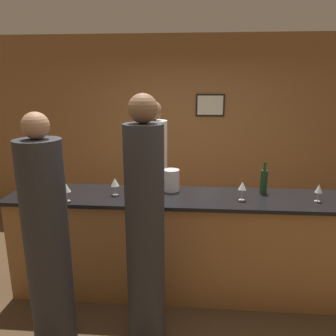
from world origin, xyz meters
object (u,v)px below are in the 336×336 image
wine_bottle_1 (264,181)px  bartender (153,185)px  wine_bottle_0 (52,185)px  guest_1 (47,244)px  ice_bucket (171,180)px  guest_0 (145,232)px

wine_bottle_1 → bartender: bearing=152.0°
wine_bottle_0 → guest_1: bearing=-71.0°
wine_bottle_1 → ice_bucket: (-0.91, 0.00, -0.01)m
wine_bottle_1 → wine_bottle_0: bearing=-172.9°
guest_0 → ice_bucket: size_ratio=9.28×
bartender → wine_bottle_1: 1.35m
guest_1 → wine_bottle_0: 0.75m
guest_0 → wine_bottle_0: 1.14m
bartender → guest_0: 1.44m
wine_bottle_1 → guest_1: bearing=-152.8°
wine_bottle_0 → wine_bottle_1: 2.05m
guest_1 → wine_bottle_1: 2.04m
guest_0 → guest_1: size_ratio=1.07×
wine_bottle_1 → ice_bucket: bearing=179.7°
wine_bottle_0 → wine_bottle_1: bearing=7.1°
guest_1 → guest_0: bearing=8.7°
guest_0 → bartender: bearing=94.4°
guest_0 → wine_bottle_1: bearing=37.5°
bartender → ice_bucket: bartender is taller
guest_1 → ice_bucket: 1.31m
bartender → guest_0: (0.11, -1.43, 0.07)m
guest_0 → wine_bottle_1: guest_0 is taller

